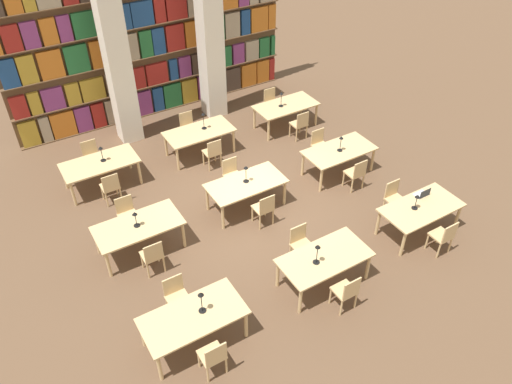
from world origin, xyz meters
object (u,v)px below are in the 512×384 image
at_px(chair_16, 300,124).
at_px(reading_table_5, 339,152).
at_px(pillar_center, 209,19).
at_px(chair_0, 213,356).
at_px(chair_14, 213,152).
at_px(chair_8, 264,208).
at_px(reading_table_0, 193,318).
at_px(desk_lamp_5, 341,141).
at_px(chair_2, 347,291).
at_px(reading_table_3, 138,228).
at_px(chair_9, 232,174).
at_px(chair_15, 188,126).
at_px(desk_lamp_7, 203,118).
at_px(chair_10, 356,173).
at_px(chair_17, 272,102).
at_px(desk_lamp_1, 317,251).
at_px(chair_7, 127,214).
at_px(desk_lamp_6, 101,151).
at_px(reading_table_7, 199,134).
at_px(chair_5, 394,198).
at_px(chair_6, 153,255).
at_px(desk_lamp_3, 135,217).
at_px(chair_13, 92,156).
at_px(desk_lamp_2, 417,199).
at_px(reading_table_8, 286,107).
at_px(reading_table_4, 246,185).
at_px(reading_table_6, 100,165).
at_px(pillar_left, 113,39).
at_px(reading_table_2, 421,209).
at_px(chair_12, 111,187).
at_px(chair_4, 444,236).
at_px(desk_lamp_8, 281,97).
at_px(reading_table_1, 324,260).
at_px(chair_11, 320,144).
at_px(desk_lamp_0, 201,299).
at_px(desk_lamp_4, 246,171).
at_px(chair_1, 177,296).
at_px(chair_3, 301,243).

bearing_deg(chair_16, reading_table_5, -93.48).
height_order(pillar_center, chair_16, pillar_center).
distance_m(chair_0, chair_14, 6.16).
distance_m(chair_8, chair_16, 3.89).
bearing_deg(reading_table_0, desk_lamp_5, 26.49).
relative_size(chair_2, chair_8, 1.00).
bearing_deg(reading_table_3, chair_9, 16.71).
height_order(chair_15, desk_lamp_7, desk_lamp_7).
height_order(chair_10, chair_17, same).
distance_m(reading_table_3, chair_17, 6.61).
relative_size(desk_lamp_1, chair_9, 0.54).
relative_size(chair_7, desk_lamp_6, 2.09).
xyz_separation_m(reading_table_3, chair_10, (5.47, -0.74, -0.17)).
bearing_deg(reading_table_0, reading_table_7, 62.89).
relative_size(chair_5, chair_8, 1.00).
xyz_separation_m(desk_lamp_1, chair_6, (-2.62, 2.10, -0.58)).
height_order(chair_6, chair_14, same).
relative_size(chair_6, desk_lamp_3, 2.31).
bearing_deg(chair_13, desk_lamp_2, 131.77).
distance_m(pillar_center, reading_table_8, 3.32).
bearing_deg(reading_table_4, reading_table_6, 136.06).
distance_m(chair_10, reading_table_7, 4.38).
relative_size(pillar_left, chair_10, 6.71).
height_order(reading_table_2, desk_lamp_5, desk_lamp_5).
bearing_deg(chair_0, reading_table_0, 89.83).
distance_m(chair_12, desk_lamp_6, 0.96).
relative_size(pillar_left, chair_17, 6.71).
relative_size(chair_4, desk_lamp_2, 2.31).
bearing_deg(reading_table_7, chair_8, -90.41).
bearing_deg(chair_4, desk_lamp_8, 91.21).
bearing_deg(chair_10, reading_table_1, -141.29).
bearing_deg(reading_table_0, chair_14, 59.15).
bearing_deg(chair_6, reading_table_8, 31.54).
bearing_deg(reading_table_6, reading_table_5, -25.89).
bearing_deg(chair_13, desk_lamp_3, 89.73).
bearing_deg(chair_13, reading_table_3, 90.09).
bearing_deg(chair_11, reading_table_0, 32.87).
distance_m(pillar_center, chair_0, 9.45).
bearing_deg(desk_lamp_0, desk_lamp_8, 45.92).
bearing_deg(desk_lamp_6, chair_12, -98.97).
bearing_deg(desk_lamp_1, desk_lamp_2, 3.68).
relative_size(chair_6, desk_lamp_4, 1.96).
height_order(chair_1, desk_lamp_8, desk_lamp_8).
bearing_deg(desk_lamp_8, reading_table_5, -89.17).
xyz_separation_m(desk_lamp_1, chair_17, (3.01, 6.33, -0.58)).
xyz_separation_m(desk_lamp_1, desk_lamp_7, (0.35, 5.63, 0.01)).
xyz_separation_m(chair_2, reading_table_8, (2.81, 6.29, 0.17)).
bearing_deg(chair_3, desk_lamp_3, -35.72).
xyz_separation_m(chair_14, chair_17, (2.82, 1.50, 0.00)).
xyz_separation_m(reading_table_0, chair_0, (-0.00, -0.76, -0.17)).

